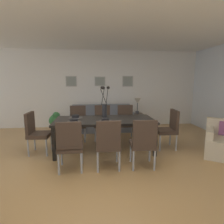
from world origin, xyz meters
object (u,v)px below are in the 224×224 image
Objects in this scene: framed_picture_right at (128,81)px; dining_table at (105,122)px; dining_chair_mid_right at (126,120)px; dining_chair_head_east at (169,127)px; side_table at (137,121)px; dining_chair_mid_left at (143,141)px; centerpiece_vase at (105,107)px; dining_chair_near_left at (70,144)px; dining_chair_near_right at (78,121)px; table_lamp at (138,102)px; dining_chair_head_west at (36,131)px; bowl_near_left at (74,120)px; dining_chair_far_right at (102,121)px; framed_picture_center at (100,81)px; potted_plant at (55,122)px; framed_picture_left at (71,81)px; sofa at (102,121)px; dining_chair_far_left at (108,142)px; bowl_near_right at (76,116)px; bowl_far_left at (105,119)px.

dining_table is at bearing -112.45° from framed_picture_right.
dining_chair_head_east is at bearing -44.29° from dining_chair_mid_right.
framed_picture_right is (-0.23, 0.52, 1.31)m from side_table.
centerpiece_vase is at bearing 125.19° from dining_chair_mid_left.
framed_picture_right is at bearing 63.27° from dining_chair_near_left.
table_lamp is (1.86, 0.92, 0.38)m from dining_chair_near_right.
table_lamp reaches higher than dining_chair_head_west.
dining_chair_near_left is at bearing -47.31° from dining_chair_head_west.
dining_chair_head_west is at bearing 132.69° from dining_chair_near_left.
bowl_near_left is 0.33× the size of table_lamp.
dining_chair_mid_right is (1.30, 1.77, 0.00)m from dining_chair_near_left.
dining_chair_far_right is 1.00× the size of dining_chair_head_east.
framed_picture_center is at bearing 101.21° from dining_chair_mid_left.
dining_table is at bearing -47.86° from potted_plant.
centerpiece_vase is at bearing -67.52° from framed_picture_left.
dining_chair_far_right is 0.99m from sofa.
dining_chair_far_left is at bearing -149.33° from dining_chair_head_east.
dining_chair_head_east reaches higher than dining_table.
framed_picture_center reaches higher than dining_table.
dining_chair_near_left is 3.77m from framed_picture_right.
dining_chair_mid_right is at bearing 70.15° from dining_chair_far_left.
centerpiece_vase is (-1.52, -0.01, 0.51)m from dining_chair_head_east.
centerpiece_vase is 1.99m from sofa.
dining_chair_far_right is 1.91m from dining_chair_mid_left.
dining_chair_mid_left is 1.80× the size of table_lamp.
framed_picture_left is at bearing 112.45° from dining_table.
bowl_near_right is at bearing -113.03° from sofa.
dining_table is at bearing 125.27° from dining_chair_mid_left.
framed_picture_right is (0.96, 2.33, 0.55)m from centerpiece_vase.
dining_chair_near_left is 1.80× the size of table_lamp.
dining_chair_near_left is at bearing -90.34° from bowl_near_left.
dining_chair_far_right is 0.48× the size of sofa.
dining_chair_mid_left is at bearing -0.27° from dining_chair_near_left.
bowl_far_left is at bearing 90.31° from dining_chair_far_left.
sofa is at bearing 129.08° from dining_chair_head_east.
dining_chair_near_right is at bearing -153.75° from side_table.
side_table is 0.63m from table_lamp.
dining_chair_mid_left is 2.46× the size of framed_picture_right.
dining_chair_mid_left is (0.64, -0.02, 0.00)m from dining_chair_far_left.
centerpiece_vase is at bearing -126.24° from dining_chair_mid_right.
dining_chair_near_right is 0.48× the size of sofa.
dining_chair_far_right reaches higher than bowl_far_left.
dining_chair_mid_right reaches higher than bowl_near_left.
dining_chair_head_east is (1.52, 0.90, 0.00)m from dining_chair_far_left.
centerpiece_vase is (1.50, -0.01, 0.51)m from dining_chair_head_west.
bowl_near_right is at bearing -134.54° from dining_chair_far_right.
bowl_far_left is 0.47× the size of framed_picture_left.
dining_chair_head_east is 2.51× the size of framed_picture_center.
bowl_near_left is 2.68m from framed_picture_left.
sofa is 1.16m from side_table.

